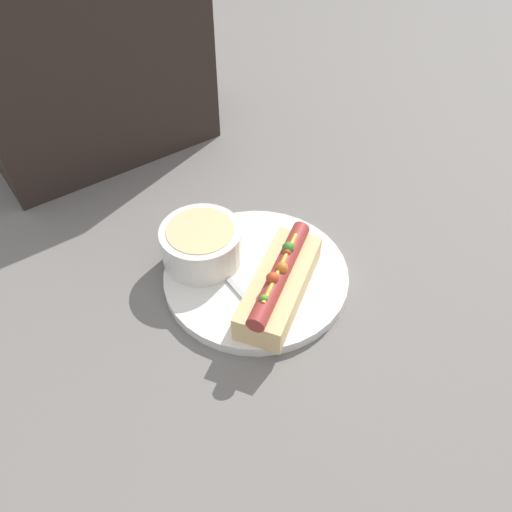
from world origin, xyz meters
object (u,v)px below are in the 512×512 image
(soup_bowl, at_px, (202,243))
(spoon, at_px, (227,277))
(hot_dog, at_px, (278,284))
(seated_diner, at_px, (86,48))

(soup_bowl, bearing_deg, spoon, -84.25)
(hot_dog, xyz_separation_m, seated_diner, (-0.03, 0.46, 0.14))
(hot_dog, xyz_separation_m, soup_bowl, (-0.04, 0.12, 0.00))
(hot_dog, height_order, soup_bowl, hot_dog)
(spoon, xyz_separation_m, seated_diner, (0.01, 0.40, 0.17))
(soup_bowl, height_order, spoon, soup_bowl)
(spoon, bearing_deg, soup_bowl, 6.86)
(soup_bowl, relative_size, seated_diner, 0.25)
(soup_bowl, relative_size, spoon, 0.68)
(hot_dog, distance_m, spoon, 0.08)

